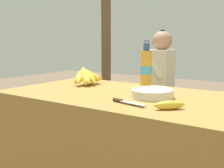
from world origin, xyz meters
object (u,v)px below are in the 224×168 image
(knife, at_px, (124,101))
(banana_bunch_green, at_px, (222,99))
(water_bottle, at_px, (146,69))
(loose_banana_front, at_px, (169,105))
(support_post_near, at_px, (106,29))
(serving_bowl, at_px, (152,93))
(banana_bunch_ripe, at_px, (87,76))
(wooden_bench, at_px, (181,107))
(seated_vendor, at_px, (157,76))

(knife, bearing_deg, banana_bunch_green, 97.02)
(water_bottle, distance_m, loose_banana_front, 0.55)
(knife, distance_m, support_post_near, 2.29)
(water_bottle, bearing_deg, serving_bowl, -54.71)
(banana_bunch_ripe, relative_size, water_bottle, 0.88)
(serving_bowl, height_order, water_bottle, water_bottle)
(loose_banana_front, relative_size, knife, 0.66)
(wooden_bench, bearing_deg, water_bottle, -80.70)
(knife, distance_m, banana_bunch_green, 1.59)
(loose_banana_front, xyz_separation_m, support_post_near, (-1.62, 1.76, 0.43))
(wooden_bench, distance_m, seated_vendor, 0.40)
(seated_vendor, xyz_separation_m, banana_bunch_green, (0.65, 0.04, -0.17))
(banana_bunch_green, height_order, support_post_near, support_post_near)
(serving_bowl, xyz_separation_m, seated_vendor, (-0.60, 1.31, -0.09))
(seated_vendor, relative_size, banana_bunch_green, 4.86)
(loose_banana_front, height_order, knife, loose_banana_front)
(banana_bunch_ripe, relative_size, support_post_near, 0.12)
(banana_bunch_ripe, distance_m, knife, 0.64)
(wooden_bench, height_order, support_post_near, support_post_near)
(banana_bunch_ripe, height_order, serving_bowl, banana_bunch_ripe)
(serving_bowl, height_order, loose_banana_front, serving_bowl)
(serving_bowl, distance_m, wooden_bench, 1.45)
(water_bottle, distance_m, knife, 0.46)
(banana_bunch_ripe, bearing_deg, serving_bowl, -14.14)
(wooden_bench, xyz_separation_m, banana_bunch_green, (0.40, 0.00, 0.14))
(banana_bunch_ripe, xyz_separation_m, water_bottle, (0.42, 0.08, 0.06))
(banana_bunch_ripe, relative_size, seated_vendor, 0.24)
(serving_bowl, bearing_deg, wooden_bench, 104.21)
(serving_bowl, height_order, banana_bunch_green, serving_bowl)
(loose_banana_front, height_order, seated_vendor, seated_vendor)
(banana_bunch_ripe, xyz_separation_m, serving_bowl, (0.58, -0.15, -0.04))
(serving_bowl, height_order, seated_vendor, seated_vendor)
(knife, bearing_deg, banana_bunch_ripe, 157.07)
(banana_bunch_ripe, bearing_deg, knife, -33.87)
(serving_bowl, bearing_deg, seated_vendor, 114.46)
(banana_bunch_ripe, bearing_deg, support_post_near, 121.16)
(banana_bunch_ripe, bearing_deg, water_bottle, 10.35)
(serving_bowl, xyz_separation_m, knife, (-0.05, -0.21, -0.02))
(loose_banana_front, distance_m, seated_vendor, 1.70)
(serving_bowl, xyz_separation_m, wooden_bench, (-0.34, 1.35, -0.40))
(seated_vendor, distance_m, support_post_near, 1.01)
(loose_banana_front, relative_size, support_post_near, 0.06)
(banana_bunch_green, bearing_deg, loose_banana_front, -85.34)
(knife, distance_m, wooden_bench, 1.63)
(water_bottle, height_order, loose_banana_front, water_bottle)
(banana_bunch_ripe, height_order, support_post_near, support_post_near)
(knife, xyz_separation_m, seated_vendor, (-0.55, 1.52, -0.07))
(water_bottle, distance_m, wooden_bench, 1.25)
(banana_bunch_ripe, xyz_separation_m, seated_vendor, (-0.02, 1.17, -0.13))
(water_bottle, relative_size, banana_bunch_green, 1.32)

